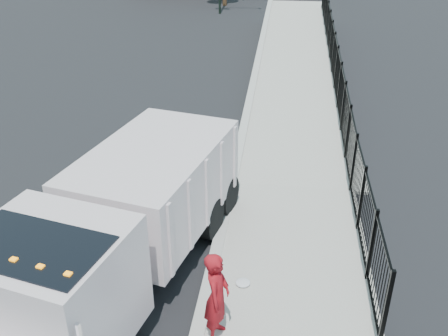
# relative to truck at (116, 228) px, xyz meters

# --- Properties ---
(ground) EXTENTS (120.00, 120.00, 0.00)m
(ground) POSITION_rel_truck_xyz_m (1.94, 0.89, -1.61)
(ground) COLOR black
(ground) RESTS_ON ground
(curb) EXTENTS (0.30, 12.00, 0.16)m
(curb) POSITION_rel_truck_xyz_m (1.94, -1.11, -1.53)
(curb) COLOR #ADAAA3
(curb) RESTS_ON ground
(ramp) EXTENTS (3.95, 24.06, 3.19)m
(ramp) POSITION_rel_truck_xyz_m (4.06, 16.89, -1.61)
(ramp) COLOR #9E998E
(ramp) RESTS_ON ground
(iron_fence) EXTENTS (0.10, 28.00, 1.80)m
(iron_fence) POSITION_rel_truck_xyz_m (5.49, 12.89, -0.71)
(iron_fence) COLOR black
(iron_fence) RESTS_ON ground
(truck) EXTENTS (4.43, 8.75, 2.87)m
(truck) POSITION_rel_truck_xyz_m (0.00, 0.00, 0.00)
(truck) COLOR black
(truck) RESTS_ON ground
(worker) EXTENTS (0.51, 0.74, 1.96)m
(worker) POSITION_rel_truck_xyz_m (2.34, -1.23, -0.51)
(worker) COLOR maroon
(worker) RESTS_ON sidewalk
(debris) EXTENTS (0.34, 0.34, 0.08)m
(debris) POSITION_rel_truck_xyz_m (2.70, 0.31, -1.45)
(debris) COLOR silver
(debris) RESTS_ON sidewalk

